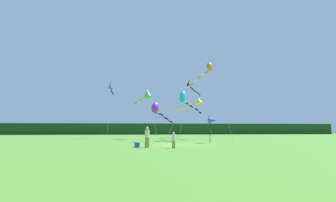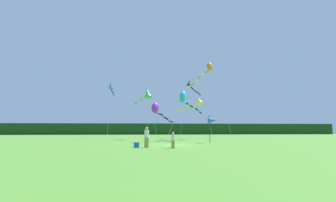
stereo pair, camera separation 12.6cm
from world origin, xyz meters
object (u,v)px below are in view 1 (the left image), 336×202
Objects in this scene: cooler_box at (137,145)px; person_child at (174,139)px; kite_black at (191,85)px; kite_yellow at (196,102)px; kite_orange at (206,70)px; kite_cyan at (184,98)px; kite_purple at (157,109)px; kite_blue at (111,86)px; person_adult at (147,136)px; kite_green at (147,93)px; banner_flag_pole at (213,120)px.

person_child is at bearing -23.81° from cooler_box.
kite_yellow is (0.18, -3.57, -3.54)m from kite_black.
kite_cyan is (-3.22, -0.61, -4.06)m from kite_orange.
kite_black reaches higher than kite_yellow.
person_child is 0.19× the size of kite_purple.
kite_cyan is at bearing -35.90° from kite_blue.
kite_yellow is at bearing 64.69° from person_adult.
person_adult is 3.83× the size of cooler_box.
kite_purple is at bearing -81.50° from kite_green.
kite_orange is 5.22m from kite_cyan.
kite_purple is at bearing 82.28° from person_adult.
kite_orange reaches higher than cooler_box.
kite_blue is (-13.97, 7.17, -1.09)m from kite_orange.
person_adult reaches higher than person_child.
kite_yellow is (0.79, 11.17, 3.36)m from banner_flag_pole.
kite_blue is (-5.79, 18.74, 7.59)m from person_adult.
kite_blue is at bearing 152.81° from kite_orange.
kite_green reaches higher than kite_cyan.
person_adult is at bearing 157.75° from person_child.
cooler_box is 0.04× the size of kite_orange.
person_child is at bearing -84.76° from kite_purple.
person_adult is at bearing -97.72° from kite_purple.
person_adult is 23.33m from kite_black.
kite_yellow reaches higher than banner_flag_pole.
cooler_box is at bearing -118.74° from kite_cyan.
kite_yellow reaches higher than kite_purple.
banner_flag_pole reaches higher than person_child.
kite_orange is at bearing 80.13° from banner_flag_pole.
kite_orange reaches higher than person_child.
person_child is 10.11m from kite_purple.
kite_purple is 10.68m from kite_yellow.
person_child is 0.13× the size of kite_blue.
kite_black reaches higher than kite_green.
cooler_box is at bearing 152.42° from person_adult.
person_child is 0.42× the size of banner_flag_pole.
kite_orange reaches higher than kite_green.
kite_green is (0.85, 15.95, 6.78)m from cooler_box.
banner_flag_pole is 13.69m from kite_green.
kite_green reaches higher than kite_yellow.
person_adult is at bearing -114.36° from kite_cyan.
person_adult is 12.88m from kite_cyan.
kite_blue is (-7.84, 19.58, 7.81)m from person_child.
kite_black reaches higher than cooler_box.
person_child is 0.18× the size of kite_yellow.
kite_cyan reaches higher than kite_purple.
kite_cyan is (5.78, 10.53, 5.34)m from cooler_box.
cooler_box is 9.75m from banner_flag_pole.
cooler_box is at bearing -93.06° from kite_green.
person_adult is 0.21× the size of kite_green.
banner_flag_pole is (7.14, 5.60, 1.50)m from person_adult.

